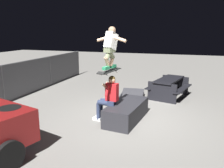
% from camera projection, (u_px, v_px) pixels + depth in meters
% --- Properties ---
extents(ground_plane, '(40.00, 40.00, 0.00)m').
position_uv_depth(ground_plane, '(127.00, 118.00, 6.92)').
color(ground_plane, gray).
extents(ledge_box_main, '(1.87, 0.98, 0.52)m').
position_uv_depth(ledge_box_main, '(127.00, 112.00, 6.73)').
color(ledge_box_main, '#28282D').
rests_on(ledge_box_main, ground).
extents(person_sitting_on_ledge, '(0.60, 0.77, 1.36)m').
position_uv_depth(person_sitting_on_ledge, '(109.00, 96.00, 6.55)').
color(person_sitting_on_ledge, '#2D3856').
rests_on(person_sitting_on_ledge, ground).
extents(skateboard, '(1.04, 0.39, 0.13)m').
position_uv_depth(skateboard, '(110.00, 71.00, 6.26)').
color(skateboard, black).
extents(skater_airborne, '(0.63, 0.88, 1.12)m').
position_uv_depth(skater_airborne, '(111.00, 46.00, 6.15)').
color(skater_airborne, '#2D9E66').
extents(kicker_ramp, '(1.36, 1.00, 0.38)m').
position_uv_depth(kicker_ramp, '(132.00, 98.00, 8.84)').
color(kicker_ramp, '#38383D').
rests_on(kicker_ramp, ground).
extents(picnic_table_back, '(1.98, 1.72, 0.75)m').
position_uv_depth(picnic_table_back, '(169.00, 85.00, 9.04)').
color(picnic_table_back, black).
rests_on(picnic_table_back, ground).
extents(trash_bin, '(0.48, 0.48, 1.00)m').
position_uv_depth(trash_bin, '(12.00, 130.00, 4.94)').
color(trash_bin, navy).
rests_on(trash_bin, ground).
extents(fence_back, '(12.05, 0.05, 1.41)m').
position_uv_depth(fence_back, '(3.00, 83.00, 8.15)').
color(fence_back, slate).
rests_on(fence_back, ground).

